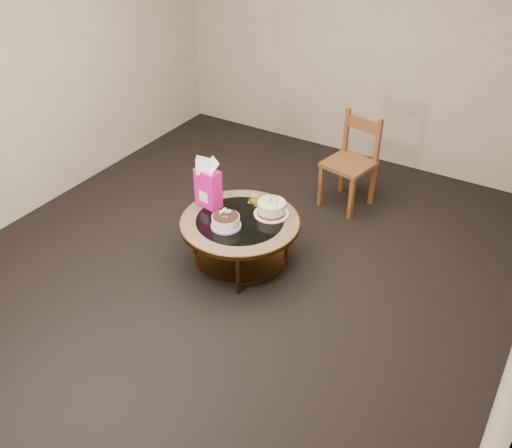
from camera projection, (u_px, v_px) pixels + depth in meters
The scene contains 8 objects.
ground at pixel (241, 263), 5.03m from camera, with size 5.00×5.00×0.00m, color black.
room_walls at pixel (237, 96), 4.16m from camera, with size 4.52×5.02×2.61m.
coffee_table at pixel (240, 228), 4.82m from camera, with size 1.02×1.02×0.46m.
decorated_cake at pixel (226, 222), 4.66m from camera, with size 0.25×0.25×0.15m.
cream_cake at pixel (271, 208), 4.81m from camera, with size 0.30×0.30×0.19m.
gift_bag at pixel (208, 183), 4.84m from camera, with size 0.24×0.19×0.44m.
pillar_candle at pixel (255, 200), 4.98m from camera, with size 0.11×0.11×0.08m.
dining_chair at pixel (351, 162), 5.60m from camera, with size 0.51×0.51×0.93m.
Camera 1 is at (2.18, -3.32, 3.11)m, focal length 40.00 mm.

